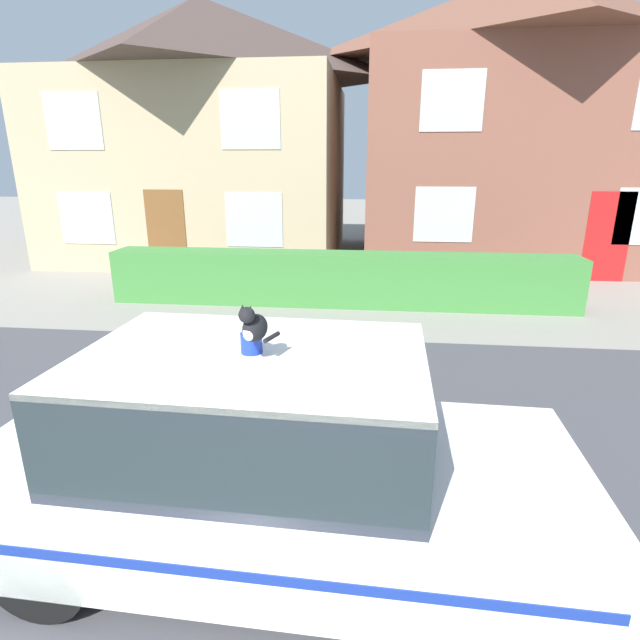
# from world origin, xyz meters

# --- Properties ---
(road_strip) EXTENTS (28.00, 6.03, 0.01)m
(road_strip) POSITION_xyz_m (0.00, 4.33, 0.01)
(road_strip) COLOR #424247
(road_strip) RESTS_ON ground
(garden_hedge) EXTENTS (9.14, 0.80, 1.03)m
(garden_hedge) POSITION_xyz_m (-0.25, 9.50, 0.52)
(garden_hedge) COLOR #3D7F38
(garden_hedge) RESTS_ON ground
(police_car) EXTENTS (4.24, 1.88, 1.65)m
(police_car) POSITION_xyz_m (-0.29, 2.80, 0.74)
(police_car) COLOR black
(police_car) RESTS_ON road_strip
(cat) EXTENTS (0.23, 0.25, 0.25)m
(cat) POSITION_xyz_m (-0.32, 2.65, 1.77)
(cat) COLOR black
(cat) RESTS_ON police_car
(house_left) EXTENTS (8.25, 6.90, 7.15)m
(house_left) POSITION_xyz_m (-4.69, 15.19, 3.65)
(house_left) COLOR tan
(house_left) RESTS_ON ground
(house_right) EXTENTS (8.79, 6.41, 7.56)m
(house_right) POSITION_xyz_m (4.35, 15.28, 3.85)
(house_right) COLOR brown
(house_right) RESTS_ON ground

